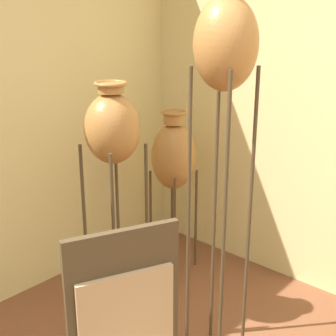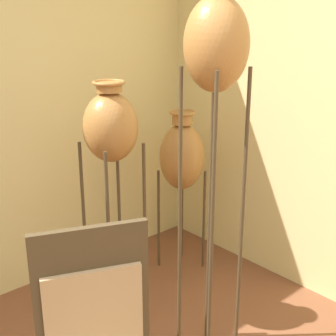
# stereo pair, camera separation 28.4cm
# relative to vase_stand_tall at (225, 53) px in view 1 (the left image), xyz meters

# --- Properties ---
(vase_stand_tall) EXTENTS (0.31, 0.31, 2.07)m
(vase_stand_tall) POSITION_rel_vase_stand_tall_xyz_m (0.00, 0.00, 0.00)
(vase_stand_tall) COLOR #473823
(vase_stand_tall) RESTS_ON ground_plane
(vase_stand_medium) EXTENTS (0.32, 0.32, 1.54)m
(vase_stand_medium) POSITION_rel_vase_stand_tall_xyz_m (-0.18, 0.63, -0.46)
(vase_stand_medium) COLOR #473823
(vase_stand_medium) RESTS_ON ground_plane
(vase_stand_short) EXTENTS (0.33, 0.33, 1.24)m
(vase_stand_short) POSITION_rel_vase_stand_tall_xyz_m (0.59, 0.85, -0.82)
(vase_stand_short) COLOR #473823
(vase_stand_short) RESTS_ON ground_plane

